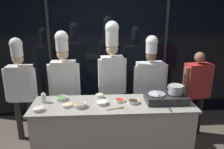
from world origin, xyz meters
TOP-DOWN VIEW (x-y plane):
  - window_wall_back at (0.00, 1.56)m, footprint 5.43×0.09m
  - demo_counter at (0.00, 0.00)m, footprint 2.28×0.65m
  - portable_stove at (0.76, 0.02)m, footprint 0.58×0.37m
  - frying_pan at (0.63, 0.02)m, footprint 0.24×0.42m
  - stock_pot at (0.89, 0.02)m, footprint 0.23×0.21m
  - squeeze_bottle_clear at (-0.98, 0.09)m, footprint 0.07×0.07m
  - prep_bowl_onion at (-0.99, -0.17)m, footprint 0.15×0.15m
  - prep_bowl_ginger at (-0.63, -0.07)m, footprint 0.14×0.14m
  - prep_bowl_chili_flakes at (0.10, 0.06)m, footprint 0.15×0.15m
  - prep_bowl_chicken at (-0.19, 0.22)m, footprint 0.12×0.12m
  - prep_bowl_scallions at (-0.74, 0.17)m, footprint 0.17×0.17m
  - prep_bowl_mushrooms at (-0.46, -0.09)m, footprint 0.17×0.17m
  - prep_bowl_bean_sprouts at (-0.16, -0.01)m, footprint 0.17×0.17m
  - prep_bowl_soy_glaze at (0.29, 0.00)m, footprint 0.17×0.17m
  - serving_spoon_slotted at (0.07, -0.16)m, footprint 0.24×0.10m
  - chef_head at (-1.48, 0.66)m, footprint 0.52×0.21m
  - chef_sous at (-0.76, 0.64)m, footprint 0.52×0.21m
  - chef_line at (0.03, 0.69)m, footprint 0.47×0.23m
  - chef_pastry at (0.68, 0.71)m, footprint 0.59×0.29m
  - person_guest at (1.48, 0.62)m, footprint 0.54×0.28m

SIDE VIEW (x-z plane):
  - demo_counter at x=0.00m, z-range 0.00..0.94m
  - person_guest at x=1.48m, z-range 0.16..1.69m
  - serving_spoon_slotted at x=0.07m, z-range 0.94..0.95m
  - prep_bowl_chili_flakes at x=0.10m, z-range 0.94..0.98m
  - prep_bowl_soy_glaze at x=0.29m, z-range 0.94..0.98m
  - prep_bowl_ginger at x=-0.63m, z-range 0.94..0.98m
  - prep_bowl_onion at x=-0.99m, z-range 0.94..0.99m
  - prep_bowl_bean_sprouts at x=-0.16m, z-range 0.94..0.99m
  - prep_bowl_scallions at x=-0.74m, z-range 0.94..0.99m
  - prep_bowl_chicken at x=-0.19m, z-range 0.94..1.00m
  - prep_bowl_mushrooms at x=-0.46m, z-range 0.94..1.00m
  - portable_stove at x=0.76m, z-range 0.93..1.05m
  - squeeze_bottle_clear at x=-0.98m, z-range 0.93..1.10m
  - chef_pastry at x=0.68m, z-range 0.12..1.92m
  - chef_head at x=-1.48m, z-range 0.15..1.93m
  - frying_pan at x=0.63m, z-range 1.06..1.09m
  - chef_sous at x=-0.76m, z-range 0.17..2.06m
  - stock_pot at x=0.89m, z-range 1.06..1.19m
  - chef_line at x=0.03m, z-range 0.21..2.24m
  - window_wall_back at x=0.00m, z-range 0.00..2.70m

